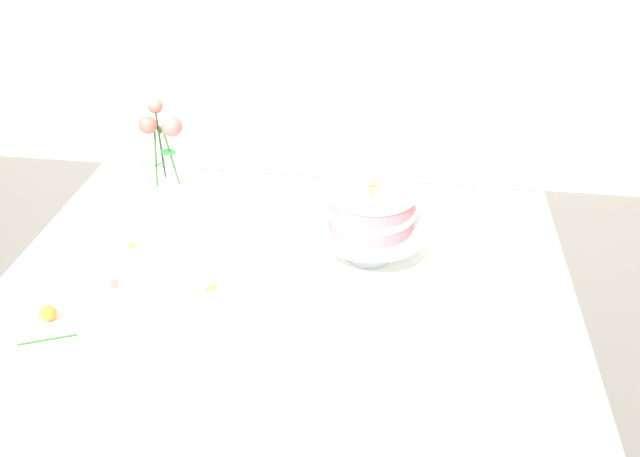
{
  "coord_description": "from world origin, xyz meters",
  "views": [
    {
      "loc": [
        0.26,
        -1.29,
        1.73
      ],
      "look_at": [
        0.08,
        0.03,
        0.86
      ],
      "focal_mm": 36.82,
      "sensor_mm": 36.0,
      "label": 1
    }
  ],
  "objects_px": {
    "flower_vase": "(166,181)",
    "fallen_rose": "(48,315)",
    "cake_stand": "(370,231)",
    "dining_table": "(287,305)",
    "layer_cake": "(372,206)"
  },
  "relations": [
    {
      "from": "flower_vase",
      "to": "fallen_rose",
      "type": "bearing_deg",
      "value": -107.98
    },
    {
      "from": "layer_cake",
      "to": "dining_table",
      "type": "bearing_deg",
      "value": -150.73
    },
    {
      "from": "dining_table",
      "to": "flower_vase",
      "type": "xyz_separation_m",
      "value": [
        -0.36,
        0.21,
        0.22
      ]
    },
    {
      "from": "flower_vase",
      "to": "fallen_rose",
      "type": "xyz_separation_m",
      "value": [
        -0.14,
        -0.44,
        -0.11
      ]
    },
    {
      "from": "flower_vase",
      "to": "fallen_rose",
      "type": "relative_size",
      "value": 3.08
    },
    {
      "from": "layer_cake",
      "to": "fallen_rose",
      "type": "height_order",
      "value": "layer_cake"
    },
    {
      "from": "cake_stand",
      "to": "layer_cake",
      "type": "height_order",
      "value": "layer_cake"
    },
    {
      "from": "dining_table",
      "to": "flower_vase",
      "type": "height_order",
      "value": "flower_vase"
    },
    {
      "from": "dining_table",
      "to": "cake_stand",
      "type": "height_order",
      "value": "cake_stand"
    },
    {
      "from": "fallen_rose",
      "to": "dining_table",
      "type": "bearing_deg",
      "value": 24.6
    },
    {
      "from": "flower_vase",
      "to": "dining_table",
      "type": "bearing_deg",
      "value": -30.22
    },
    {
      "from": "cake_stand",
      "to": "flower_vase",
      "type": "height_order",
      "value": "flower_vase"
    },
    {
      "from": "fallen_rose",
      "to": "flower_vase",
      "type": "bearing_deg",
      "value": 72.02
    },
    {
      "from": "cake_stand",
      "to": "fallen_rose",
      "type": "xyz_separation_m",
      "value": [
        -0.7,
        -0.34,
        -0.06
      ]
    },
    {
      "from": "cake_stand",
      "to": "flower_vase",
      "type": "relative_size",
      "value": 0.81
    }
  ]
}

